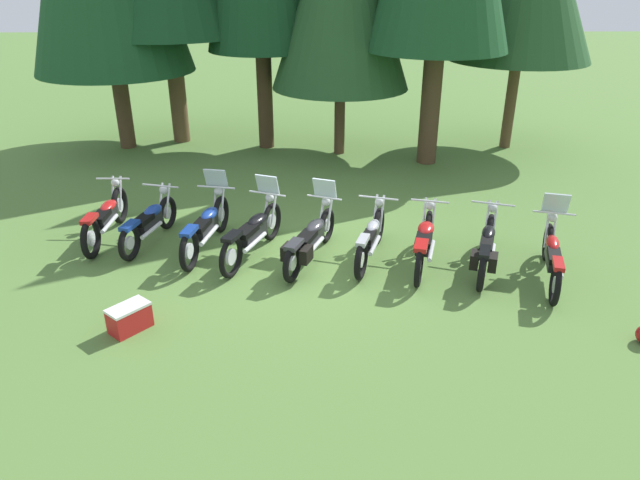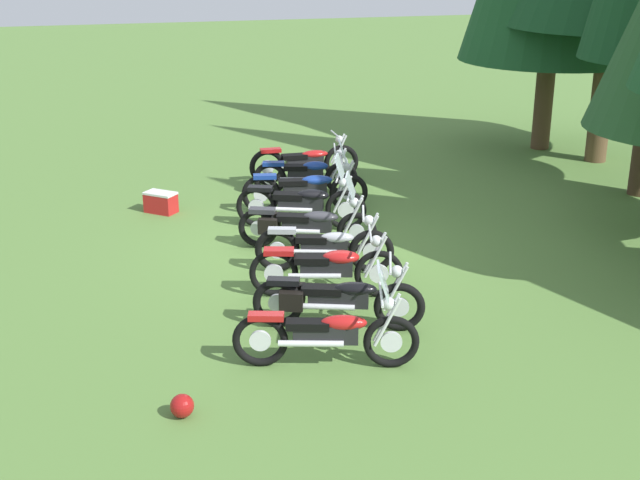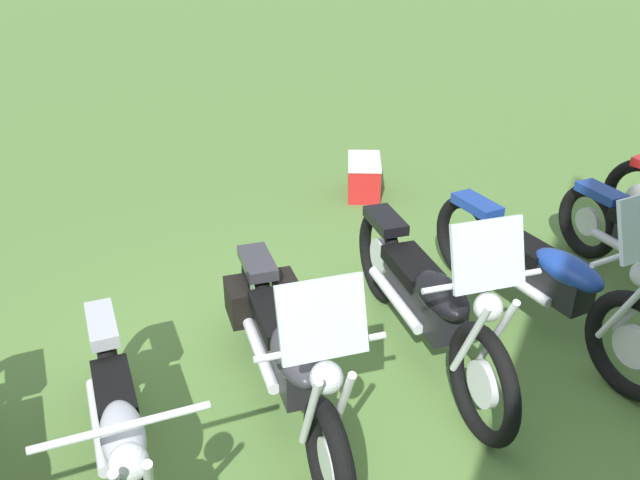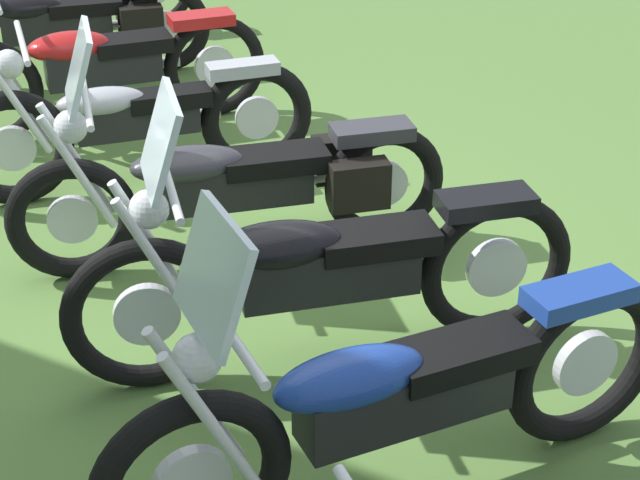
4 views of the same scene
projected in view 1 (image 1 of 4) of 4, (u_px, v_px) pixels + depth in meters
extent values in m
plane|color=#547A38|center=(310.00, 257.00, 10.86)|extent=(80.00, 80.00, 0.00)
torus|color=black|center=(120.00, 205.00, 12.18)|extent=(0.14, 0.78, 0.78)
cylinder|color=silver|center=(120.00, 205.00, 12.18)|extent=(0.06, 0.30, 0.30)
torus|color=black|center=(91.00, 239.00, 10.70)|extent=(0.14, 0.78, 0.78)
cylinder|color=silver|center=(91.00, 239.00, 10.70)|extent=(0.06, 0.30, 0.30)
cube|color=black|center=(105.00, 216.00, 11.40)|extent=(0.23, 0.82, 0.21)
ellipsoid|color=#B21919|center=(108.00, 206.00, 11.55)|extent=(0.28, 0.58, 0.16)
cube|color=black|center=(101.00, 216.00, 11.15)|extent=(0.26, 0.55, 0.10)
cube|color=#B21919|center=(89.00, 219.00, 10.62)|extent=(0.21, 0.44, 0.08)
cylinder|color=silver|center=(113.00, 193.00, 12.00)|extent=(0.05, 0.34, 0.65)
cylinder|color=silver|center=(120.00, 193.00, 12.00)|extent=(0.05, 0.34, 0.65)
cylinder|color=silver|center=(113.00, 179.00, 11.78)|extent=(0.67, 0.05, 0.04)
sphere|color=silver|center=(115.00, 183.00, 11.91)|extent=(0.17, 0.17, 0.17)
cylinder|color=silver|center=(110.00, 224.00, 11.27)|extent=(0.10, 0.81, 0.08)
torus|color=black|center=(167.00, 213.00, 11.93)|extent=(0.28, 0.69, 0.68)
cylinder|color=silver|center=(167.00, 213.00, 11.93)|extent=(0.11, 0.26, 0.26)
torus|color=black|center=(130.00, 243.00, 10.64)|extent=(0.28, 0.69, 0.68)
cylinder|color=silver|center=(130.00, 243.00, 10.64)|extent=(0.11, 0.26, 0.26)
cube|color=black|center=(149.00, 222.00, 11.24)|extent=(0.39, 0.76, 0.25)
ellipsoid|color=navy|center=(153.00, 211.00, 11.35)|extent=(0.39, 0.57, 0.19)
cube|color=black|center=(143.00, 220.00, 11.01)|extent=(0.37, 0.53, 0.10)
cube|color=navy|center=(129.00, 226.00, 10.57)|extent=(0.30, 0.48, 0.08)
cylinder|color=silver|center=(161.00, 200.00, 11.77)|extent=(0.13, 0.34, 0.65)
cylinder|color=silver|center=(168.00, 201.00, 11.73)|extent=(0.13, 0.34, 0.65)
cylinder|color=silver|center=(160.00, 186.00, 11.54)|extent=(0.75, 0.23, 0.04)
sphere|color=silver|center=(163.00, 190.00, 11.67)|extent=(0.21, 0.21, 0.17)
cylinder|color=silver|center=(152.00, 230.00, 11.10)|extent=(0.26, 0.73, 0.08)
torus|color=black|center=(221.00, 214.00, 11.76)|extent=(0.25, 0.76, 0.75)
cylinder|color=silver|center=(221.00, 214.00, 11.76)|extent=(0.11, 0.29, 0.29)
torus|color=black|center=(189.00, 251.00, 10.26)|extent=(0.25, 0.76, 0.75)
cylinder|color=silver|center=(189.00, 251.00, 10.26)|extent=(0.11, 0.29, 0.29)
cube|color=black|center=(206.00, 226.00, 10.96)|extent=(0.37, 0.86, 0.25)
ellipsoid|color=navy|center=(209.00, 214.00, 11.10)|extent=(0.37, 0.63, 0.19)
cube|color=black|center=(201.00, 225.00, 10.70)|extent=(0.35, 0.59, 0.10)
cube|color=navy|center=(189.00, 231.00, 10.18)|extent=(0.28, 0.47, 0.08)
cylinder|color=silver|center=(215.00, 201.00, 11.59)|extent=(0.11, 0.34, 0.65)
cylinder|color=silver|center=(223.00, 202.00, 11.57)|extent=(0.11, 0.34, 0.65)
cylinder|color=silver|center=(216.00, 187.00, 11.36)|extent=(0.76, 0.18, 0.04)
sphere|color=silver|center=(218.00, 191.00, 11.49)|extent=(0.20, 0.20, 0.17)
cylinder|color=silver|center=(209.00, 235.00, 10.81)|extent=(0.24, 0.84, 0.08)
cube|color=silver|center=(216.00, 178.00, 11.30)|extent=(0.46, 0.23, 0.39)
torus|color=black|center=(272.00, 221.00, 11.44)|extent=(0.37, 0.74, 0.75)
cylinder|color=silver|center=(272.00, 221.00, 11.44)|extent=(0.16, 0.29, 0.29)
torus|color=black|center=(231.00, 257.00, 10.05)|extent=(0.37, 0.74, 0.75)
cylinder|color=silver|center=(231.00, 257.00, 10.05)|extent=(0.16, 0.29, 0.29)
cube|color=black|center=(252.00, 233.00, 10.69)|extent=(0.51, 0.84, 0.25)
ellipsoid|color=black|center=(257.00, 220.00, 10.82)|extent=(0.48, 0.64, 0.20)
cube|color=black|center=(246.00, 231.00, 10.45)|extent=(0.45, 0.60, 0.10)
cube|color=black|center=(232.00, 236.00, 9.96)|extent=(0.36, 0.49, 0.08)
cylinder|color=silver|center=(266.00, 208.00, 11.28)|extent=(0.17, 0.33, 0.65)
cylinder|color=silver|center=(274.00, 209.00, 11.23)|extent=(0.17, 0.33, 0.65)
cylinder|color=silver|center=(267.00, 194.00, 11.04)|extent=(0.71, 0.31, 0.04)
sphere|color=silver|center=(270.00, 198.00, 11.17)|extent=(0.22, 0.22, 0.17)
cylinder|color=silver|center=(255.00, 242.00, 10.53)|extent=(0.38, 0.79, 0.08)
cube|color=silver|center=(267.00, 184.00, 10.98)|extent=(0.47, 0.30, 0.39)
torus|color=black|center=(327.00, 225.00, 11.35)|extent=(0.35, 0.68, 0.69)
cylinder|color=silver|center=(327.00, 225.00, 11.35)|extent=(0.14, 0.26, 0.26)
torus|color=black|center=(292.00, 263.00, 9.91)|extent=(0.35, 0.68, 0.69)
cylinder|color=silver|center=(292.00, 263.00, 9.91)|extent=(0.14, 0.26, 0.26)
cube|color=black|center=(311.00, 238.00, 10.58)|extent=(0.52, 0.86, 0.23)
ellipsoid|color=#2D2D33|center=(315.00, 226.00, 10.72)|extent=(0.48, 0.66, 0.18)
cube|color=black|center=(306.00, 237.00, 10.34)|extent=(0.45, 0.62, 0.10)
cube|color=#2D2D33|center=(294.00, 244.00, 9.84)|extent=(0.35, 0.48, 0.08)
cylinder|color=silver|center=(322.00, 212.00, 11.19)|extent=(0.16, 0.33, 0.65)
cylinder|color=silver|center=(330.00, 213.00, 11.14)|extent=(0.16, 0.33, 0.65)
cylinder|color=silver|center=(324.00, 197.00, 10.95)|extent=(0.65, 0.29, 0.04)
sphere|color=silver|center=(326.00, 202.00, 11.08)|extent=(0.22, 0.22, 0.17)
cylinder|color=silver|center=(314.00, 247.00, 10.42)|extent=(0.38, 0.81, 0.08)
cube|color=silver|center=(325.00, 188.00, 10.89)|extent=(0.47, 0.30, 0.39)
cube|color=black|center=(288.00, 251.00, 10.09)|extent=(0.25, 0.35, 0.26)
cube|color=black|center=(306.00, 255.00, 9.98)|extent=(0.25, 0.35, 0.26)
torus|color=black|center=(378.00, 226.00, 11.28)|extent=(0.32, 0.72, 0.72)
cylinder|color=silver|center=(378.00, 226.00, 11.28)|extent=(0.13, 0.28, 0.27)
torus|color=black|center=(361.00, 260.00, 9.99)|extent=(0.32, 0.72, 0.72)
cylinder|color=silver|center=(361.00, 260.00, 9.99)|extent=(0.13, 0.28, 0.27)
cube|color=black|center=(371.00, 237.00, 10.59)|extent=(0.39, 0.76, 0.22)
ellipsoid|color=#9EA0A8|center=(373.00, 226.00, 10.72)|extent=(0.37, 0.57, 0.17)
cube|color=black|center=(368.00, 237.00, 10.37)|extent=(0.34, 0.53, 0.10)
cube|color=#9EA0A8|center=(363.00, 240.00, 9.92)|extent=(0.29, 0.47, 0.08)
cylinder|color=silver|center=(375.00, 212.00, 11.12)|extent=(0.14, 0.33, 0.65)
cylinder|color=silver|center=(382.00, 213.00, 11.09)|extent=(0.14, 0.33, 0.65)
cylinder|color=silver|center=(378.00, 198.00, 10.89)|extent=(0.73, 0.26, 0.04)
sphere|color=silver|center=(379.00, 202.00, 11.02)|extent=(0.21, 0.21, 0.17)
cylinder|color=silver|center=(374.00, 245.00, 10.46)|extent=(0.30, 0.73, 0.08)
torus|color=black|center=(428.00, 229.00, 11.12)|extent=(0.29, 0.73, 0.73)
cylinder|color=silver|center=(428.00, 229.00, 11.12)|extent=(0.13, 0.29, 0.29)
torus|color=black|center=(419.00, 266.00, 9.76)|extent=(0.29, 0.73, 0.73)
cylinder|color=silver|center=(419.00, 266.00, 9.76)|extent=(0.13, 0.29, 0.29)
cube|color=black|center=(424.00, 241.00, 10.39)|extent=(0.43, 0.80, 0.25)
ellipsoid|color=#B21919|center=(426.00, 229.00, 10.51)|extent=(0.43, 0.61, 0.19)
cube|color=black|center=(423.00, 240.00, 10.15)|extent=(0.40, 0.57, 0.10)
cube|color=#B21919|center=(421.00, 246.00, 9.68)|extent=(0.33, 0.48, 0.08)
cylinder|color=silver|center=(424.00, 216.00, 10.96)|extent=(0.13, 0.34, 0.65)
cylinder|color=silver|center=(433.00, 217.00, 10.92)|extent=(0.13, 0.34, 0.65)
cylinder|color=silver|center=(430.00, 201.00, 10.72)|extent=(0.68, 0.22, 0.04)
sphere|color=silver|center=(430.00, 205.00, 10.85)|extent=(0.21, 0.21, 0.17)
cylinder|color=silver|center=(431.00, 251.00, 10.25)|extent=(0.29, 0.76, 0.08)
torus|color=black|center=(489.00, 232.00, 11.05)|extent=(0.34, 0.70, 0.70)
cylinder|color=silver|center=(489.00, 232.00, 11.05)|extent=(0.14, 0.27, 0.26)
torus|color=black|center=(482.00, 271.00, 9.63)|extent=(0.34, 0.70, 0.70)
cylinder|color=silver|center=(482.00, 271.00, 9.63)|extent=(0.14, 0.27, 0.26)
cube|color=black|center=(487.00, 245.00, 10.29)|extent=(0.45, 0.83, 0.23)
ellipsoid|color=black|center=(489.00, 233.00, 10.43)|extent=(0.42, 0.63, 0.18)
cube|color=black|center=(486.00, 245.00, 10.05)|extent=(0.39, 0.59, 0.10)
cube|color=black|center=(485.00, 252.00, 9.56)|extent=(0.31, 0.47, 0.08)
cylinder|color=silver|center=(487.00, 218.00, 10.89)|extent=(0.15, 0.33, 0.65)
cylinder|color=silver|center=(495.00, 219.00, 10.85)|extent=(0.15, 0.33, 0.65)
cylinder|color=silver|center=(493.00, 204.00, 10.65)|extent=(0.74, 0.29, 0.04)
sphere|color=silver|center=(493.00, 208.00, 10.78)|extent=(0.22, 0.22, 0.17)
cylinder|color=silver|center=(492.00, 255.00, 10.14)|extent=(0.35, 0.80, 0.08)
cube|color=black|center=(475.00, 260.00, 9.80)|extent=(0.24, 0.35, 0.26)
cube|color=black|center=(493.00, 262.00, 9.72)|extent=(0.24, 0.35, 0.26)
torus|color=black|center=(548.00, 242.00, 10.65)|extent=(0.29, 0.70, 0.70)
cylinder|color=silver|center=(548.00, 242.00, 10.65)|extent=(0.12, 0.27, 0.27)
torus|color=black|center=(555.00, 285.00, 9.23)|extent=(0.29, 0.70, 0.70)
cylinder|color=silver|center=(555.00, 285.00, 9.23)|extent=(0.12, 0.27, 0.27)
cube|color=black|center=(552.00, 256.00, 9.89)|extent=(0.39, 0.82, 0.24)
ellipsoid|color=#B21919|center=(553.00, 243.00, 10.02)|extent=(0.37, 0.61, 0.19)
cube|color=black|center=(555.00, 256.00, 9.65)|extent=(0.34, 0.57, 0.10)
cube|color=#B21919|center=(558.00, 264.00, 9.16)|extent=(0.28, 0.47, 0.08)
cylinder|color=silver|center=(547.00, 228.00, 10.48)|extent=(0.14, 0.33, 0.65)
cylinder|color=silver|center=(554.00, 229.00, 10.45)|extent=(0.14, 0.33, 0.65)
cylinder|color=silver|center=(554.00, 213.00, 10.25)|extent=(0.70, 0.24, 0.04)
sphere|color=silver|center=(553.00, 217.00, 10.38)|extent=(0.21, 0.21, 0.17)
cylinder|color=silver|center=(559.00, 266.00, 9.75)|extent=(0.30, 0.79, 0.08)
cube|color=silver|center=(556.00, 203.00, 10.19)|extent=(0.47, 0.27, 0.39)
cylinder|color=#4C3823|center=(124.00, 110.00, 16.96)|extent=(0.45, 0.45, 2.20)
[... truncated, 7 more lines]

